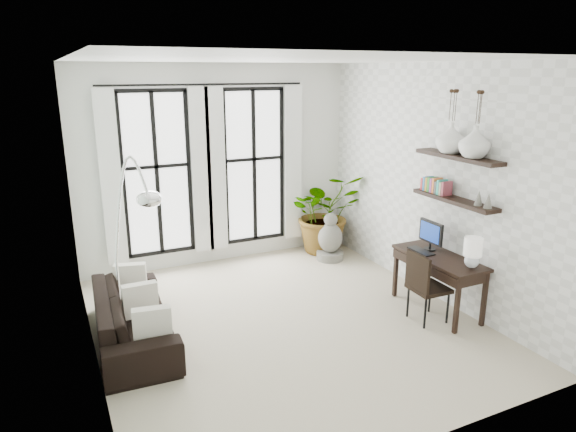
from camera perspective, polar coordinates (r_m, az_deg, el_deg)
floor at (r=6.67m, az=-0.38°, el=-11.65°), size 5.00×5.00×0.00m
ceiling at (r=5.92m, az=-0.44°, el=17.02°), size 5.00×5.00×0.00m
wall_left at (r=5.56m, az=-21.89°, el=-0.75°), size 0.00×5.00×5.00m
wall_right at (r=7.32m, az=15.78°, el=3.59°), size 0.00×5.00×5.00m
wall_back at (r=8.38m, az=-7.74°, el=5.53°), size 4.50×0.00×4.50m
windows at (r=8.26m, az=-8.90°, el=5.06°), size 3.26×0.13×2.65m
wall_shelves at (r=6.81m, az=17.91°, el=3.64°), size 0.25×1.30×0.60m
sofa at (r=6.38m, az=-16.85°, el=-10.67°), size 0.92×2.11×0.60m
throw_pillows at (r=6.31m, az=-16.09°, el=-8.93°), size 0.40×1.52×0.40m
plant at (r=8.94m, az=4.13°, el=0.41°), size 1.40×1.25×1.41m
desk at (r=6.92m, az=16.70°, el=-4.82°), size 0.55×1.29×1.16m
desk_chair at (r=6.68m, az=14.87°, el=-7.20°), size 0.45×0.45×0.92m
arc_lamp at (r=6.09m, az=-16.99°, el=0.79°), size 0.71×0.49×2.18m
buddha at (r=8.64m, az=4.71°, el=-2.68°), size 0.45×0.45×0.82m
vase_a at (r=6.52m, az=20.04°, el=7.74°), size 0.37×0.37×0.38m
vase_b at (r=6.81m, az=17.65°, el=8.25°), size 0.37×0.37×0.38m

